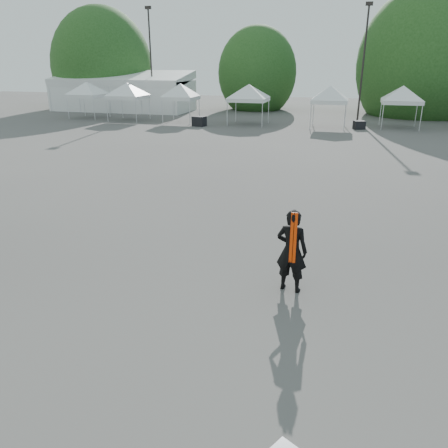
# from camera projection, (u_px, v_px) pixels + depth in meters

# --- Properties ---
(ground) EXTENTS (120.00, 120.00, 0.00)m
(ground) POSITION_uv_depth(u_px,v_px,m) (250.00, 265.00, 11.60)
(ground) COLOR #474442
(ground) RESTS_ON ground
(marquee) EXTENTS (15.00, 6.25, 4.23)m
(marquee) POSITION_uv_depth(u_px,v_px,m) (123.00, 92.00, 48.04)
(marquee) COLOR white
(marquee) RESTS_ON ground
(light_pole_west) EXTENTS (0.60, 0.25, 10.30)m
(light_pole_west) POSITION_uv_depth(u_px,v_px,m) (151.00, 55.00, 44.81)
(light_pole_west) COLOR black
(light_pole_west) RESTS_ON ground
(light_pole_east) EXTENTS (0.60, 0.25, 9.80)m
(light_pole_east) POSITION_uv_depth(u_px,v_px,m) (364.00, 57.00, 37.83)
(light_pole_east) COLOR black
(light_pole_east) RESTS_ON ground
(tree_far_w) EXTENTS (4.80, 4.80, 7.30)m
(tree_far_w) POSITION_uv_depth(u_px,v_px,m) (102.00, 67.00, 50.86)
(tree_far_w) COLOR #382314
(tree_far_w) RESTS_ON ground
(tree_mid_w) EXTENTS (4.16, 4.16, 6.33)m
(tree_mid_w) POSITION_uv_depth(u_px,v_px,m) (257.00, 73.00, 48.37)
(tree_mid_w) COLOR #382314
(tree_mid_w) RESTS_ON ground
(tree_mid_e) EXTENTS (5.12, 5.12, 7.79)m
(tree_mid_e) POSITION_uv_depth(u_px,v_px,m) (425.00, 65.00, 42.88)
(tree_mid_e) COLOR #382314
(tree_mid_e) RESTS_ON ground
(tent_a) EXTENTS (4.20, 4.20, 3.88)m
(tent_a) POSITION_uv_depth(u_px,v_px,m) (87.00, 85.00, 41.13)
(tent_a) COLOR silver
(tent_a) RESTS_ON ground
(tent_b) EXTENTS (4.32, 4.32, 3.88)m
(tent_b) POSITION_uv_depth(u_px,v_px,m) (127.00, 86.00, 39.42)
(tent_b) COLOR silver
(tent_b) RESTS_ON ground
(tent_c) EXTENTS (3.88, 3.88, 3.88)m
(tent_c) POSITION_uv_depth(u_px,v_px,m) (180.00, 87.00, 38.17)
(tent_c) COLOR silver
(tent_c) RESTS_ON ground
(tent_d) EXTENTS (4.49, 4.49, 3.88)m
(tent_d) POSITION_uv_depth(u_px,v_px,m) (249.00, 88.00, 36.73)
(tent_d) COLOR silver
(tent_d) RESTS_ON ground
(tent_e) EXTENTS (4.02, 4.02, 3.88)m
(tent_e) POSITION_uv_depth(u_px,v_px,m) (331.00, 89.00, 34.95)
(tent_e) COLOR silver
(tent_e) RESTS_ON ground
(tent_f) EXTENTS (4.28, 4.28, 3.88)m
(tent_f) POSITION_uv_depth(u_px,v_px,m) (403.00, 89.00, 34.63)
(tent_f) COLOR silver
(tent_f) RESTS_ON ground
(man) EXTENTS (0.80, 0.59, 2.00)m
(man) POSITION_uv_depth(u_px,v_px,m) (292.00, 251.00, 10.01)
(man) COLOR black
(man) RESTS_ON ground
(crate_west) EXTENTS (1.18, 1.00, 0.80)m
(crate_west) POSITION_uv_depth(u_px,v_px,m) (199.00, 121.00, 36.65)
(crate_west) COLOR black
(crate_west) RESTS_ON ground
(crate_mid) EXTENTS (1.03, 0.93, 0.66)m
(crate_mid) POSITION_uv_depth(u_px,v_px,m) (359.00, 125.00, 35.01)
(crate_mid) COLOR black
(crate_mid) RESTS_ON ground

